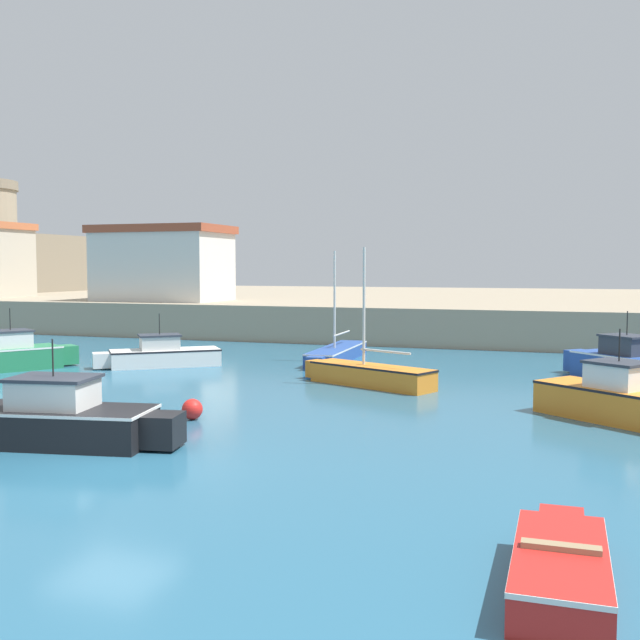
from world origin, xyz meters
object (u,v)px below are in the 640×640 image
(dinghy_red_4, at_px, (561,565))
(motorboat_black_6, at_px, (52,419))
(sailboat_blue_2, at_px, (336,353))
(mooring_buoy, at_px, (192,409))
(motorboat_blue_1, at_px, (627,364))
(motorboat_orange_7, at_px, (617,399))
(sailboat_orange_0, at_px, (369,374))
(motorboat_green_5, at_px, (11,355))
(harbor_shed_near_wharf, at_px, (163,263))
(motorboat_white_9, at_px, (161,355))

(dinghy_red_4, height_order, motorboat_black_6, motorboat_black_6)
(motorboat_black_6, bearing_deg, sailboat_blue_2, 84.50)
(motorboat_black_6, bearing_deg, mooring_buoy, 64.16)
(motorboat_blue_1, bearing_deg, motorboat_orange_7, -95.33)
(sailboat_orange_0, relative_size, mooring_buoy, 9.16)
(motorboat_orange_7, bearing_deg, motorboat_black_6, -150.72)
(motorboat_orange_7, bearing_deg, motorboat_blue_1, 84.67)
(motorboat_black_6, xyz_separation_m, mooring_buoy, (1.79, 3.69, -0.32))
(sailboat_orange_0, xyz_separation_m, motorboat_black_6, (-4.94, -11.06, 0.18))
(motorboat_green_5, distance_m, motorboat_black_6, 14.57)
(mooring_buoy, bearing_deg, motorboat_orange_7, 17.86)
(motorboat_black_6, bearing_deg, harbor_shed_near_wharf, 115.66)
(motorboat_white_9, xyz_separation_m, mooring_buoy, (6.68, -9.59, -0.21))
(motorboat_black_6, distance_m, mooring_buoy, 4.12)
(dinghy_red_4, xyz_separation_m, mooring_buoy, (-9.98, 8.25, -0.02))
(sailboat_blue_2, relative_size, motorboat_white_9, 1.41)
(sailboat_blue_2, relative_size, motorboat_black_6, 1.13)
(motorboat_green_5, bearing_deg, motorboat_orange_7, -7.35)
(dinghy_red_4, distance_m, motorboat_white_9, 24.41)
(harbor_shed_near_wharf, bearing_deg, motorboat_black_6, -64.34)
(motorboat_green_5, xyz_separation_m, motorboat_orange_7, (23.34, -3.01, 0.00))
(sailboat_blue_2, distance_m, motorboat_white_9, 7.83)
(sailboat_blue_2, xyz_separation_m, harbor_shed_near_wharf, (-15.20, 10.62, 4.16))
(motorboat_green_5, relative_size, mooring_buoy, 8.47)
(motorboat_orange_7, bearing_deg, motorboat_white_9, 161.68)
(motorboat_blue_1, distance_m, dinghy_red_4, 19.87)
(motorboat_white_9, bearing_deg, dinghy_red_4, -46.96)
(dinghy_red_4, xyz_separation_m, motorboat_black_6, (-11.77, 4.56, 0.30))
(sailboat_blue_2, relative_size, motorboat_green_5, 1.41)
(dinghy_red_4, height_order, harbor_shed_near_wharf, harbor_shed_near_wharf)
(motorboat_blue_1, bearing_deg, dinghy_red_4, -95.90)
(dinghy_red_4, xyz_separation_m, harbor_shed_near_wharf, (-25.28, 32.70, 4.21))
(motorboat_blue_1, xyz_separation_m, harbor_shed_near_wharf, (-27.32, 12.93, 3.87))
(motorboat_black_6, xyz_separation_m, motorboat_white_9, (-4.89, 13.28, -0.10))
(motorboat_black_6, relative_size, motorboat_orange_7, 1.32)
(motorboat_white_9, bearing_deg, motorboat_orange_7, -18.32)
(sailboat_orange_0, bearing_deg, mooring_buoy, -113.13)
(motorboat_blue_1, relative_size, motorboat_green_5, 0.93)
(motorboat_blue_1, relative_size, motorboat_white_9, 0.93)
(dinghy_red_4, relative_size, motorboat_orange_7, 0.78)
(sailboat_orange_0, distance_m, dinghy_red_4, 17.05)
(motorboat_white_9, bearing_deg, mooring_buoy, -55.12)
(mooring_buoy, bearing_deg, motorboat_white_9, 124.88)
(motorboat_blue_1, height_order, motorboat_orange_7, motorboat_blue_1)
(motorboat_blue_1, height_order, dinghy_red_4, motorboat_blue_1)
(motorboat_blue_1, xyz_separation_m, dinghy_red_4, (-2.04, -19.76, -0.34))
(motorboat_blue_1, xyz_separation_m, motorboat_black_6, (-13.81, -15.20, -0.04))
(dinghy_red_4, xyz_separation_m, motorboat_green_5, (-22.04, 14.90, 0.31))
(mooring_buoy, bearing_deg, dinghy_red_4, -39.60)
(dinghy_red_4, bearing_deg, sailboat_orange_0, 113.61)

